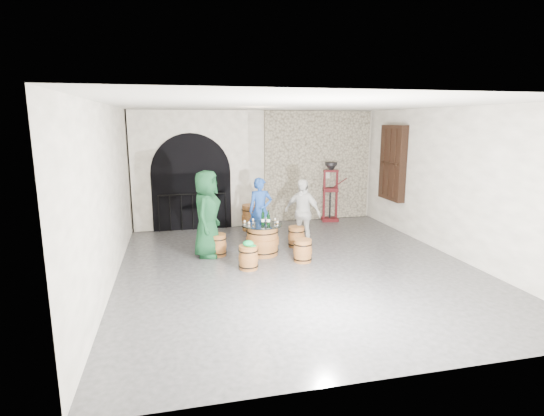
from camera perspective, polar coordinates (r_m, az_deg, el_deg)
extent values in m
plane|color=#303032|center=(8.78, 3.21, -7.69)|extent=(8.00, 8.00, 0.00)
plane|color=white|center=(12.24, -1.98, 5.50)|extent=(8.00, 0.00, 8.00)
plane|color=white|center=(4.77, 17.04, -4.65)|extent=(8.00, 0.00, 8.00)
plane|color=white|center=(8.13, -21.07, 1.65)|extent=(0.00, 8.00, 8.00)
plane|color=white|center=(9.95, 23.08, 3.18)|extent=(0.00, 8.00, 8.00)
plane|color=beige|center=(8.29, 3.46, 13.67)|extent=(8.00, 8.00, 0.00)
cube|color=#B1A78D|center=(12.66, 6.13, 5.63)|extent=(3.20, 0.12, 3.18)
cube|color=white|center=(11.78, -10.88, 5.05)|extent=(3.10, 0.50, 3.18)
cube|color=black|center=(11.63, -10.67, 0.87)|extent=(2.10, 0.03, 1.55)
cylinder|color=black|center=(11.52, -10.82, 4.67)|extent=(2.10, 0.03, 2.10)
cylinder|color=black|center=(11.54, -10.70, 1.82)|extent=(1.79, 0.04, 0.04)
cylinder|color=black|center=(11.63, -15.00, -0.76)|extent=(0.02, 0.02, 0.98)
cylinder|color=black|center=(11.62, -13.54, -0.70)|extent=(0.02, 0.02, 0.98)
cylinder|color=black|center=(11.62, -12.07, -0.63)|extent=(0.02, 0.02, 0.98)
cylinder|color=black|center=(11.63, -10.61, -0.56)|extent=(0.02, 0.02, 0.98)
cylinder|color=black|center=(11.64, -9.14, -0.50)|extent=(0.02, 0.02, 0.98)
cylinder|color=black|center=(11.66, -7.69, -0.43)|extent=(0.02, 0.02, 0.98)
cylinder|color=black|center=(11.69, -6.24, -0.36)|extent=(0.02, 0.02, 0.98)
cube|color=black|center=(11.88, 15.93, 5.85)|extent=(0.20, 1.10, 2.00)
cube|color=black|center=(11.86, 15.71, 5.85)|extent=(0.06, 0.88, 1.76)
cube|color=black|center=(11.87, 15.84, 5.85)|extent=(0.22, 0.92, 0.06)
cube|color=black|center=(11.62, 16.53, 5.69)|extent=(0.22, 0.06, 1.80)
cube|color=black|center=(11.87, 15.84, 5.85)|extent=(0.22, 0.06, 1.80)
cube|color=black|center=(12.13, 15.18, 5.99)|extent=(0.22, 0.06, 1.80)
cylinder|color=brown|center=(9.36, -1.29, -4.38)|extent=(0.68, 0.68, 0.64)
cylinder|color=brown|center=(9.36, -1.29, -4.38)|extent=(0.72, 0.72, 0.14)
torus|color=black|center=(9.43, -1.29, -5.65)|extent=(0.73, 0.73, 0.02)
torus|color=black|center=(9.31, -1.30, -3.10)|extent=(0.73, 0.73, 0.02)
cylinder|color=brown|center=(9.28, -1.30, -2.42)|extent=(0.69, 0.69, 0.02)
cylinder|color=black|center=(9.27, -1.30, -2.27)|extent=(0.88, 0.88, 0.01)
cylinder|color=brown|center=(9.38, -7.33, -5.00)|extent=(0.37, 0.37, 0.46)
cylinder|color=brown|center=(9.38, -7.33, -5.00)|extent=(0.39, 0.39, 0.10)
torus|color=black|center=(9.43, -7.31, -5.92)|extent=(0.40, 0.40, 0.02)
torus|color=black|center=(9.34, -7.36, -4.08)|extent=(0.40, 0.40, 0.02)
cylinder|color=brown|center=(9.32, -7.37, -3.58)|extent=(0.37, 0.37, 0.02)
cylinder|color=brown|center=(10.34, -1.55, -3.36)|extent=(0.37, 0.37, 0.46)
cylinder|color=brown|center=(10.34, -1.55, -3.36)|extent=(0.39, 0.39, 0.10)
torus|color=black|center=(10.38, -1.54, -4.20)|extent=(0.40, 0.40, 0.02)
torus|color=black|center=(10.30, -1.55, -2.51)|extent=(0.40, 0.40, 0.02)
cylinder|color=brown|center=(10.28, -1.56, -2.06)|extent=(0.37, 0.37, 0.02)
cylinder|color=brown|center=(9.98, 3.30, -3.92)|extent=(0.37, 0.37, 0.46)
cylinder|color=brown|center=(9.98, 3.30, -3.92)|extent=(0.39, 0.39, 0.10)
torus|color=black|center=(10.02, 3.29, -4.79)|extent=(0.40, 0.40, 0.02)
torus|color=black|center=(9.94, 3.31, -3.05)|extent=(0.40, 0.40, 0.02)
cylinder|color=brown|center=(9.92, 3.32, -2.58)|extent=(0.37, 0.37, 0.02)
cylinder|color=brown|center=(8.94, 4.15, -5.78)|extent=(0.37, 0.37, 0.46)
cylinder|color=brown|center=(8.94, 4.15, -5.78)|extent=(0.39, 0.39, 0.10)
torus|color=black|center=(8.99, 4.14, -6.74)|extent=(0.40, 0.40, 0.02)
torus|color=black|center=(8.89, 4.17, -4.81)|extent=(0.40, 0.40, 0.02)
cylinder|color=brown|center=(8.87, 4.17, -4.29)|extent=(0.37, 0.37, 0.02)
cylinder|color=brown|center=(8.49, -3.20, -6.71)|extent=(0.37, 0.37, 0.46)
cylinder|color=brown|center=(8.49, -3.20, -6.71)|extent=(0.39, 0.39, 0.10)
torus|color=black|center=(8.54, -3.18, -7.71)|extent=(0.40, 0.40, 0.02)
torus|color=black|center=(8.44, -3.21, -5.70)|extent=(0.40, 0.40, 0.02)
cylinder|color=brown|center=(8.42, -3.21, -5.15)|extent=(0.37, 0.37, 0.02)
ellipsoid|color=#0D9944|center=(8.40, -3.22, -4.77)|extent=(0.21, 0.21, 0.12)
cylinder|color=#0D9944|center=(8.40, -2.64, -5.10)|extent=(0.14, 0.14, 0.01)
imported|color=#103B1F|center=(9.22, -8.75, -0.78)|extent=(0.89, 1.07, 1.88)
imported|color=#1C449B|center=(10.23, -1.57, -0.31)|extent=(0.59, 0.39, 1.58)
imported|color=silver|center=(9.95, 4.09, -0.62)|extent=(0.92, 0.95, 1.60)
cylinder|color=black|center=(9.22, -1.24, -1.60)|extent=(0.07, 0.07, 0.22)
cylinder|color=white|center=(9.23, -1.24, -1.66)|extent=(0.08, 0.08, 0.06)
cone|color=black|center=(9.20, -1.24, -0.84)|extent=(0.07, 0.07, 0.05)
cylinder|color=black|center=(9.18, -1.25, -0.50)|extent=(0.03, 0.03, 0.07)
cylinder|color=black|center=(9.21, -0.49, -1.62)|extent=(0.07, 0.07, 0.22)
cylinder|color=white|center=(9.21, -0.49, -1.68)|extent=(0.08, 0.08, 0.06)
cone|color=black|center=(9.18, -0.49, -0.86)|extent=(0.07, 0.07, 0.05)
cylinder|color=black|center=(9.17, -0.49, -0.52)|extent=(0.03, 0.03, 0.07)
cylinder|color=black|center=(9.41, -1.23, -1.33)|extent=(0.07, 0.07, 0.22)
cylinder|color=white|center=(9.41, -1.22, -1.39)|extent=(0.08, 0.08, 0.06)
cone|color=black|center=(9.38, -1.23, -0.59)|extent=(0.07, 0.07, 0.05)
cylinder|color=black|center=(9.37, -1.23, -0.26)|extent=(0.03, 0.03, 0.07)
cylinder|color=brown|center=(11.47, -2.81, -1.33)|extent=(0.48, 0.48, 0.67)
cylinder|color=brown|center=(11.47, -2.81, -1.33)|extent=(0.51, 0.51, 0.15)
torus|color=black|center=(11.52, -2.80, -2.44)|extent=(0.52, 0.52, 0.02)
torus|color=black|center=(11.42, -2.82, -0.21)|extent=(0.52, 0.52, 0.02)
cylinder|color=brown|center=(11.40, -2.82, 0.37)|extent=(0.49, 0.49, 0.02)
cube|color=#490C10|center=(12.68, 7.75, -1.51)|extent=(0.54, 0.47, 0.09)
cube|color=#490C10|center=(12.52, 7.86, 2.45)|extent=(0.47, 0.35, 0.11)
cube|color=#490C10|center=(12.44, 7.93, 4.95)|extent=(0.44, 0.19, 0.06)
cylinder|color=black|center=(12.58, 7.82, 0.72)|extent=(0.05, 0.05, 0.92)
cylinder|color=black|center=(12.42, 7.96, 5.91)|extent=(0.35, 0.35, 0.08)
cone|color=black|center=(12.43, 7.95, 5.41)|extent=(0.35, 0.35, 0.18)
cube|color=#490C10|center=(12.51, 7.02, 1.74)|extent=(0.08, 0.08, 1.46)
cube|color=#490C10|center=(12.57, 8.67, 1.75)|extent=(0.08, 0.08, 1.46)
cylinder|color=#490C10|center=(12.50, 9.16, 3.37)|extent=(0.39, 0.10, 0.29)
cube|color=silver|center=(12.69, 7.30, 4.49)|extent=(0.18, 0.10, 0.22)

